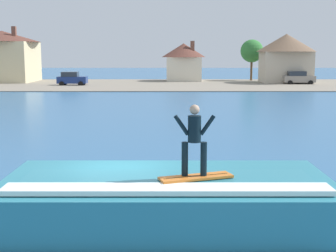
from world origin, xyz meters
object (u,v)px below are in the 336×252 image
Objects in this scene: house_with_chimney at (3,54)px; car_far_shore at (299,78)px; car_near_shore at (72,79)px; house_gabled_white at (287,55)px; house_small_cottage at (184,60)px; surfboard at (197,177)px; tree_tall_bare at (252,51)px; surfer at (195,136)px; wave_crest at (168,198)px.

car_far_shore is at bearing -7.26° from house_with_chimney.
car_far_shore is (31.13, 2.39, 0.00)m from car_near_shore.
house_gabled_white is 1.26× the size of house_small_cottage.
surfboard is 0.44× the size of car_far_shore.
surfer is at bearing -101.19° from tree_tall_bare.
house_small_cottage reaches higher than car_near_shore.
house_small_cottage is (15.37, 10.14, 2.32)m from car_near_shore.
surfboard is 62.40m from house_small_cottage.
house_gabled_white reaches higher than car_far_shore.
surfer is 0.40× the size of car_far_shore.
tree_tall_bare is (12.42, 63.07, 3.36)m from surfboard.
tree_tall_bare is at bearing 78.15° from wave_crest.
house_small_cottage is at bearing 162.50° from house_gabled_white.
car_far_shore is at bearing 4.38° from car_near_shore.
house_with_chimney is at bearing 113.00° from surfboard.
house_with_chimney is (-24.80, 59.53, 3.56)m from wave_crest.
surfer is at bearing -36.32° from wave_crest.
car_near_shore is 31.23m from car_far_shore.
surfer is (-0.04, 0.05, 1.01)m from surfboard.
wave_crest is 0.98× the size of house_gabled_white.
car_far_shore is (18.21, 54.05, 0.35)m from wave_crest.
car_far_shore reaches higher than surfboard.
tree_tall_bare is at bearing 22.64° from car_near_shore.
surfer reaches higher than car_far_shore.
surfer is at bearing -107.83° from car_far_shore.
wave_crest is 0.74× the size of house_with_chimney.
tree_tall_bare is at bearing 78.86° from surfboard.
house_with_chimney reaches higher than surfboard.
house_with_chimney is at bearing 172.74° from car_far_shore.
car_near_shore reaches higher than surfboard.
surfboard is 60.07m from house_gabled_white.
house_with_chimney is 27.35m from house_small_cottage.
house_with_chimney is at bearing 112.61° from wave_crest.
house_gabled_white is (16.49, 57.66, 1.83)m from surfer.
surfer is 60.00m from house_gabled_white.
car_near_shore is at bearing -169.63° from house_gabled_white.
house_with_chimney is at bearing 176.78° from house_gabled_white.
tree_tall_bare reaches higher than wave_crest.
car_near_shore is at bearing -33.53° from house_with_chimney.
house_gabled_white is (41.95, -2.36, -0.02)m from house_with_chimney.
car_far_shore is 43.47m from house_with_chimney.
car_near_shore is 0.57× the size of house_small_cottage.
car_near_shore is 0.60× the size of tree_tall_bare.
house_small_cottage is at bearing 88.36° from surfer.
house_with_chimney is (-11.87, 7.86, 3.21)m from car_near_shore.
surfboard is at bearing -75.36° from car_near_shore.
surfer reaches higher than wave_crest.
tree_tall_bare is at bearing 78.81° from surfer.
car_far_shore is at bearing -26.20° from house_small_cottage.
car_far_shore is 0.51× the size of house_gabled_white.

